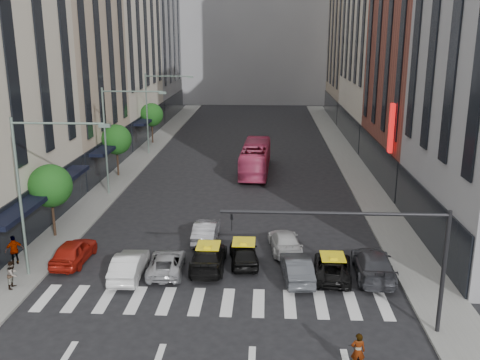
# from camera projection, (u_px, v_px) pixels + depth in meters

# --- Properties ---
(ground) EXTENTS (160.00, 160.00, 0.00)m
(ground) POSITION_uv_depth(u_px,v_px,m) (213.00, 317.00, 26.20)
(ground) COLOR black
(ground) RESTS_ON ground
(sidewalk_left) EXTENTS (3.00, 96.00, 0.15)m
(sidewalk_left) POSITION_uv_depth(u_px,v_px,m) (132.00, 166.00, 55.63)
(sidewalk_left) COLOR slate
(sidewalk_left) RESTS_ON ground
(sidewalk_right) EXTENTS (3.00, 96.00, 0.15)m
(sidewalk_right) POSITION_uv_depth(u_px,v_px,m) (354.00, 169.00, 54.51)
(sidewalk_right) COLOR slate
(sidewalk_right) RESTS_ON ground
(building_left_b) EXTENTS (8.00, 16.00, 24.00)m
(building_left_b) POSITION_uv_depth(u_px,v_px,m) (63.00, 49.00, 50.81)
(building_left_b) COLOR tan
(building_left_b) RESTS_ON ground
(building_left_d) EXTENTS (8.00, 18.00, 30.00)m
(building_left_d) POSITION_uv_depth(u_px,v_px,m) (146.00, 23.00, 85.64)
(building_left_d) COLOR gray
(building_left_d) RESTS_ON ground
(building_right_b) EXTENTS (8.00, 18.00, 26.00)m
(building_right_b) POSITION_uv_depth(u_px,v_px,m) (429.00, 38.00, 47.92)
(building_right_b) COLOR brown
(building_right_b) RESTS_ON ground
(building_right_d) EXTENTS (8.00, 18.00, 28.00)m
(building_right_d) POSITION_uv_depth(u_px,v_px,m) (360.00, 29.00, 84.25)
(building_right_d) COLOR tan
(building_right_d) RESTS_ON ground
(building_far) EXTENTS (30.00, 10.00, 36.00)m
(building_far) POSITION_uv_depth(u_px,v_px,m) (255.00, 9.00, 103.27)
(building_far) COLOR gray
(building_far) RESTS_ON ground
(tree_near) EXTENTS (2.88, 2.88, 4.95)m
(tree_near) POSITION_uv_depth(u_px,v_px,m) (50.00, 186.00, 35.44)
(tree_near) COLOR black
(tree_near) RESTS_ON sidewalk_left
(tree_mid) EXTENTS (2.88, 2.88, 4.95)m
(tree_mid) POSITION_uv_depth(u_px,v_px,m) (116.00, 140.00, 50.84)
(tree_mid) COLOR black
(tree_mid) RESTS_ON sidewalk_left
(tree_far) EXTENTS (2.88, 2.88, 4.95)m
(tree_far) POSITION_uv_depth(u_px,v_px,m) (152.00, 115.00, 66.25)
(tree_far) COLOR black
(tree_far) RESTS_ON sidewalk_left
(streetlamp_near) EXTENTS (5.38, 0.25, 9.00)m
(streetlamp_near) POSITION_uv_depth(u_px,v_px,m) (35.00, 177.00, 28.98)
(streetlamp_near) COLOR gray
(streetlamp_near) RESTS_ON sidewalk_left
(streetlamp_mid) EXTENTS (5.38, 0.25, 9.00)m
(streetlamp_mid) POSITION_uv_depth(u_px,v_px,m) (116.00, 127.00, 44.38)
(streetlamp_mid) COLOR gray
(streetlamp_mid) RESTS_ON sidewalk_left
(streetlamp_far) EXTENTS (5.38, 0.25, 9.00)m
(streetlamp_far) POSITION_uv_depth(u_px,v_px,m) (155.00, 103.00, 59.79)
(streetlamp_far) COLOR gray
(streetlamp_far) RESTS_ON sidewalk_left
(traffic_signal) EXTENTS (10.10, 0.20, 6.00)m
(traffic_signal) POSITION_uv_depth(u_px,v_px,m) (382.00, 242.00, 23.68)
(traffic_signal) COLOR black
(traffic_signal) RESTS_ON ground
(liberty_sign) EXTENTS (0.30, 0.70, 4.00)m
(liberty_sign) POSITION_uv_depth(u_px,v_px,m) (391.00, 128.00, 43.26)
(liberty_sign) COLOR red
(liberty_sign) RESTS_ON ground
(car_red) EXTENTS (1.88, 4.33, 1.46)m
(car_red) POSITION_uv_depth(u_px,v_px,m) (74.00, 251.00, 32.21)
(car_red) COLOR #A1190E
(car_red) RESTS_ON ground
(car_white_front) EXTENTS (1.62, 4.40, 1.44)m
(car_white_front) POSITION_uv_depth(u_px,v_px,m) (129.00, 265.00, 30.31)
(car_white_front) COLOR silver
(car_white_front) RESTS_ON ground
(car_silver) EXTENTS (2.24, 4.39, 1.19)m
(car_silver) POSITION_uv_depth(u_px,v_px,m) (166.00, 263.00, 30.94)
(car_silver) COLOR #ABACB1
(car_silver) RESTS_ON ground
(taxi_left) EXTENTS (2.01, 4.87, 1.41)m
(taxi_left) POSITION_uv_depth(u_px,v_px,m) (209.00, 257.00, 31.47)
(taxi_left) COLOR black
(taxi_left) RESTS_ON ground
(taxi_center) EXTENTS (2.08, 4.21, 1.38)m
(taxi_center) POSITION_uv_depth(u_px,v_px,m) (244.00, 253.00, 32.07)
(taxi_center) COLOR black
(taxi_center) RESTS_ON ground
(car_grey_mid) EXTENTS (1.87, 4.36, 1.40)m
(car_grey_mid) POSITION_uv_depth(u_px,v_px,m) (297.00, 268.00, 29.97)
(car_grey_mid) COLOR #3B3E43
(car_grey_mid) RESTS_ON ground
(taxi_right) EXTENTS (2.56, 4.69, 1.25)m
(taxi_right) POSITION_uv_depth(u_px,v_px,m) (332.00, 267.00, 30.29)
(taxi_right) COLOR black
(taxi_right) RESTS_ON ground
(car_grey_curb) EXTENTS (2.36, 5.29, 1.51)m
(car_grey_curb) POSITION_uv_depth(u_px,v_px,m) (373.00, 264.00, 30.36)
(car_grey_curb) COLOR #383A3F
(car_grey_curb) RESTS_ON ground
(car_row2_left) EXTENTS (1.55, 4.29, 1.41)m
(car_row2_left) POSITION_uv_depth(u_px,v_px,m) (206.00, 231.00, 35.64)
(car_row2_left) COLOR #A1A1A6
(car_row2_left) RESTS_ON ground
(car_row2_right) EXTENTS (2.29, 4.62, 1.29)m
(car_row2_right) POSITION_uv_depth(u_px,v_px,m) (285.00, 241.00, 34.00)
(car_row2_right) COLOR silver
(car_row2_right) RESTS_ON ground
(bus) EXTENTS (2.95, 10.88, 3.00)m
(bus) POSITION_uv_depth(u_px,v_px,m) (256.00, 158.00, 52.87)
(bus) COLOR #D03D69
(bus) RESTS_ON ground
(rider) EXTENTS (0.59, 0.40, 1.59)m
(rider) POSITION_uv_depth(u_px,v_px,m) (359.00, 335.00, 21.35)
(rider) COLOR gray
(rider) RESTS_ON motorcycle
(pedestrian_near) EXTENTS (0.58, 0.75, 1.52)m
(pedestrian_near) POSITION_uv_depth(u_px,v_px,m) (13.00, 274.00, 28.71)
(pedestrian_near) COLOR gray
(pedestrian_near) RESTS_ON sidewalk_left
(pedestrian_far) EXTENTS (1.11, 0.97, 1.80)m
(pedestrian_far) POSITION_uv_depth(u_px,v_px,m) (14.00, 250.00, 31.58)
(pedestrian_far) COLOR gray
(pedestrian_far) RESTS_ON sidewalk_left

